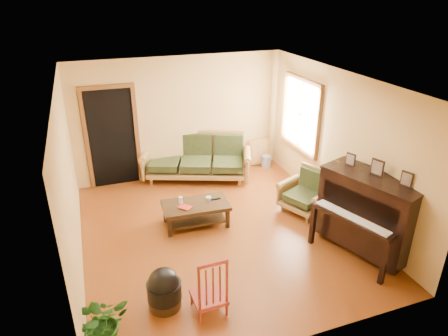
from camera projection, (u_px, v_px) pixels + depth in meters
name	position (u px, v px, depth m)	size (l,w,h in m)	color
floor	(219.00, 232.00, 6.89)	(5.00, 5.00, 0.00)	#59260B
doorway	(112.00, 139.00, 8.14)	(1.08, 0.16, 2.05)	black
window	(301.00, 114.00, 8.06)	(0.12, 1.36, 1.46)	white
sofa	(196.00, 158.00, 8.60)	(2.28, 0.96, 0.98)	olive
coffee_table	(196.00, 214.00, 7.02)	(1.15, 0.62, 0.42)	black
armchair	(305.00, 192.00, 7.34)	(0.78, 0.82, 0.82)	olive
piano	(367.00, 214.00, 6.16)	(0.87, 1.48, 1.31)	black
footstool	(164.00, 293.00, 5.21)	(0.46, 0.46, 0.43)	black
red_chair	(208.00, 283.00, 5.05)	(0.42, 0.46, 0.90)	maroon
leaning_frame	(259.00, 152.00, 9.33)	(0.49, 0.11, 0.65)	#B1803B
ceramic_crock	(266.00, 161.00, 9.31)	(0.21, 0.21, 0.26)	#2F4C8F
potted_plant	(103.00, 322.00, 4.60)	(0.61, 0.53, 0.68)	#205217
book	(182.00, 209.00, 6.74)	(0.17, 0.22, 0.02)	#A22315
candle	(181.00, 200.00, 6.93)	(0.07, 0.07, 0.12)	white
glass_jar	(208.00, 199.00, 7.04)	(0.10, 0.10, 0.07)	silver
remote	(216.00, 199.00, 7.08)	(0.16, 0.04, 0.02)	black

